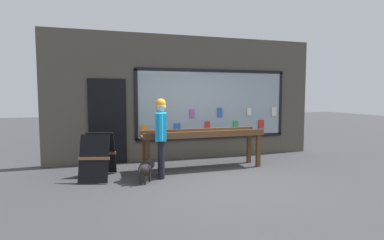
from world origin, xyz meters
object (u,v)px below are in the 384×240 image
Objects in this scene: display_table_main at (203,137)px; sandwich_board_sign at (98,156)px; person_browsing at (161,132)px; small_dog at (146,168)px.

sandwich_board_sign reaches higher than display_table_main.
sandwich_board_sign is (-1.24, 0.31, -0.47)m from person_browsing.
display_table_main is 1.74× the size of person_browsing.
display_table_main is at bearing -53.08° from person_browsing.
person_browsing is 0.79m from small_dog.
person_browsing is 1.68× the size of sandwich_board_sign.
sandwich_board_sign is at bearing -175.38° from display_table_main.
display_table_main is 1.20m from person_browsing.
small_dog is 0.48× the size of sandwich_board_sign.
sandwich_board_sign is (-0.89, 0.56, 0.18)m from small_dog.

